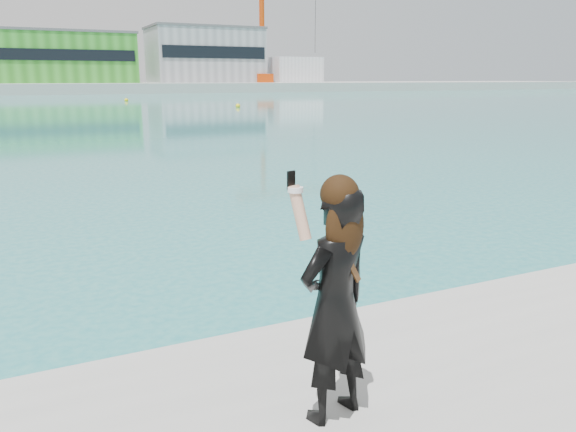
% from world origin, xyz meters
% --- Properties ---
extents(far_quay, '(320.00, 40.00, 2.00)m').
position_xyz_m(far_quay, '(0.00, 130.00, 1.00)').
color(far_quay, '#9E9E99').
rests_on(far_quay, ground).
extents(warehouse_green, '(30.60, 16.36, 10.50)m').
position_xyz_m(warehouse_green, '(8.00, 127.98, 7.26)').
color(warehouse_green, '#2D8721').
rests_on(warehouse_green, far_quay).
extents(warehouse_grey_right, '(25.50, 15.35, 12.50)m').
position_xyz_m(warehouse_grey_right, '(40.00, 127.98, 8.26)').
color(warehouse_grey_right, gray).
rests_on(warehouse_grey_right, far_quay).
extents(ancillary_shed, '(12.00, 10.00, 6.00)m').
position_xyz_m(ancillary_shed, '(62.00, 126.00, 5.00)').
color(ancillary_shed, silver).
rests_on(ancillary_shed, far_quay).
extents(dock_crane, '(23.00, 4.00, 24.00)m').
position_xyz_m(dock_crane, '(53.20, 122.00, 15.07)').
color(dock_crane, '#EF480E').
rests_on(dock_crane, far_quay).
extents(flagpole_right, '(1.28, 0.16, 8.00)m').
position_xyz_m(flagpole_right, '(22.09, 121.00, 6.54)').
color(flagpole_right, silver).
rests_on(flagpole_right, far_quay).
extents(buoy_near, '(0.50, 0.50, 0.50)m').
position_xyz_m(buoy_near, '(12.08, 75.00, 0.00)').
color(buoy_near, yellow).
rests_on(buoy_near, ground).
extents(buoy_extra, '(0.50, 0.50, 0.50)m').
position_xyz_m(buoy_extra, '(19.81, 53.35, 0.00)').
color(buoy_extra, yellow).
rests_on(buoy_extra, ground).
extents(woman, '(0.65, 0.51, 1.67)m').
position_xyz_m(woman, '(0.17, -0.48, 1.64)').
color(woman, black).
rests_on(woman, near_quay).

